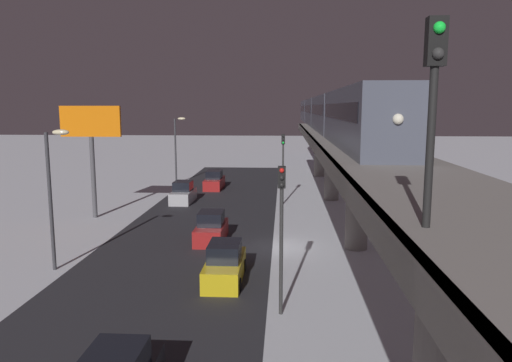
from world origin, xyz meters
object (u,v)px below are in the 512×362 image
Objects in this scene: rail_signal at (434,87)px; traffic_light_near at (281,219)px; sedan_yellow at (225,265)px; sedan_silver at (183,194)px; traffic_light_mid at (283,159)px; subway_train at (324,112)px; sedan_red at (214,181)px; commercial_billboard at (91,132)px; sedan_red_2 at (211,229)px.

rail_signal is 0.62× the size of traffic_light_near.
rail_signal is at bearing -67.76° from sedan_yellow.
traffic_light_mid reaches higher than sedan_silver.
subway_train reaches higher than sedan_red.
commercial_billboard is at bearing -49.21° from traffic_light_near.
sedan_red is 17.44m from commercial_billboard.
traffic_light_near reaches higher than sedan_yellow.
sedan_red and sedan_red_2 have the same top height.
commercial_billboard reaches higher than traffic_light_near.
sedan_yellow is 28.36m from sedan_red.
sedan_silver is 0.49× the size of commercial_billboard.
rail_signal is 17.46m from sedan_yellow.
traffic_light_mid is at bearing -85.11° from rail_signal.
sedan_red is 0.75× the size of traffic_light_near.
traffic_light_near is at bearing -67.30° from sedan_red_2.
commercial_billboard is (19.72, 19.63, -1.41)m from subway_train.
sedan_yellow is 0.72× the size of traffic_light_mid.
rail_signal is 0.83× the size of sedan_red.
commercial_billboard reaches higher than sedan_red.
traffic_light_near is (-7.50, 31.98, 3.40)m from sedan_red.
rail_signal is 24.22m from sedan_red_2.
traffic_light_mid is (-9.30, 0.55, 3.40)m from sedan_silver.
sedan_silver is at bearing -68.94° from traffic_light_near.
commercial_billboard is (12.17, -13.48, 6.04)m from sedan_yellow.
traffic_light_near is (4.64, 37.10, -4.04)m from subway_train.
sedan_yellow is 6.00m from traffic_light_near.
commercial_billboard reaches higher than traffic_light_mid.
sedan_red_2 is at bearing 97.69° from sedan_red.
traffic_light_mid is (0.00, -23.60, 0.00)m from traffic_light_near.
sedan_silver is at bearing 77.05° from sedan_red.
traffic_light_mid is (-4.70, -12.36, 3.40)m from sedan_red_2.
rail_signal is 0.62× the size of traffic_light_mid.
sedan_red_2 is 0.47× the size of commercial_billboard.
rail_signal is 11.70m from traffic_light_near.
sedan_yellow is 7.47m from sedan_red_2.
sedan_silver is at bearing -70.45° from rail_signal.
traffic_light_mid is 0.72× the size of commercial_billboard.
commercial_billboard is at bearing 44.87° from subway_train.
traffic_light_near reaches higher than sedan_red.
sedan_red is 33.02m from traffic_light_near.
commercial_billboard is at bearing 149.00° from sedan_red_2.
commercial_billboard is at bearing 49.18° from sedan_silver.
traffic_light_near is (2.89, -10.18, -4.99)m from rail_signal.
sedan_silver is 13.71m from sedan_red_2.
subway_train reaches higher than traffic_light_mid.
traffic_light_near reaches higher than sedan_red_2.
sedan_silver is at bearing 109.61° from sedan_red_2.
traffic_light_mid is at bearing -157.87° from commercial_billboard.
subway_train is at bearing 77.16° from sedan_yellow.
sedan_silver is (13.94, 12.95, -7.44)m from subway_train.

